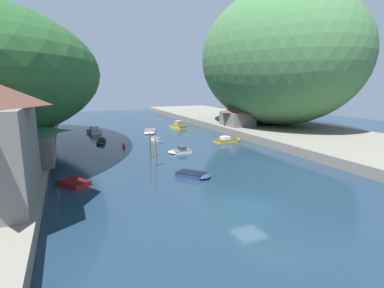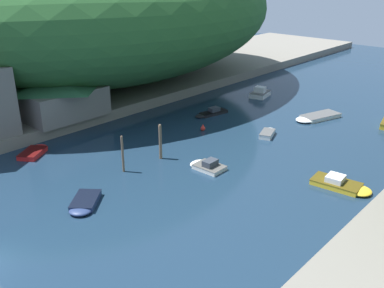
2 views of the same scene
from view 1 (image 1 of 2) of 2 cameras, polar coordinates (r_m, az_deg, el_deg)
name	(u,v)px [view 1 (image 1 of 2)]	position (r m, az deg, el deg)	size (l,w,h in m)	color
water_surface	(151,141)	(51.82, -7.72, 0.51)	(130.00, 130.00, 0.00)	#192D42
right_bank	(277,129)	(63.77, 15.84, 2.79)	(22.00, 120.00, 1.27)	slate
hillside_right	(276,58)	(66.17, 15.77, 15.54)	(28.21, 39.49, 27.36)	#3D6B3D
boathouse_shed	(15,142)	(37.47, -30.61, 0.26)	(8.25, 9.33, 4.26)	slate
right_bank_cottage	(238,114)	(62.18, 8.67, 5.75)	(5.50, 6.79, 4.71)	slate
boat_open_rowboat	(177,126)	(67.09, -2.85, 3.50)	(2.80, 5.31, 1.68)	gold
boat_far_right_bank	(72,182)	(31.75, -21.95, -6.77)	(3.46, 3.96, 0.47)	red
boat_red_skiff	(93,131)	(63.23, -18.26, 2.41)	(2.91, 4.46, 1.43)	white
boat_far_upstream	(195,175)	(31.72, 0.53, -5.93)	(3.68, 3.92, 0.47)	navy
boat_mid_channel	(228,140)	(51.50, 6.89, 0.80)	(5.02, 2.51, 0.94)	gold
boat_near_quay	(150,131)	(61.08, -8.02, 2.38)	(3.85, 6.47, 0.49)	white
boat_white_cruiser	(180,151)	(42.84, -2.39, -1.29)	(3.35, 2.00, 0.94)	silver
boat_small_dinghy	(155,139)	(52.77, -7.04, 1.02)	(2.19, 3.32, 0.54)	white
boat_cabin_cruiser	(101,141)	(52.13, -16.93, 0.48)	(2.12, 4.69, 0.87)	black
mooring_post_second	(156,152)	(35.89, -6.91, -1.49)	(0.21, 0.21, 3.44)	brown
mooring_post_middle	(150,145)	(39.95, -8.04, -0.19)	(0.29, 0.29, 3.47)	brown
channel_buoy_near	(124,145)	(47.85, -12.88, -0.21)	(0.51, 0.51, 0.77)	red
person_on_quay	(15,173)	(29.51, -30.61, -4.80)	(0.24, 0.39, 1.69)	#282D3D
person_by_boathouse	(17,184)	(26.32, -30.32, -6.59)	(0.31, 0.42, 1.69)	#282D3D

